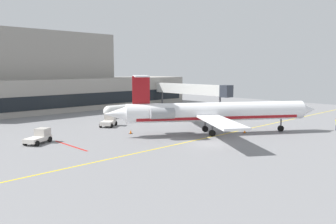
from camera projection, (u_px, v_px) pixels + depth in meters
name	position (u px, v px, depth m)	size (l,w,h in m)	color
ground	(209.00, 144.00, 43.42)	(120.00, 120.00, 0.11)	slate
terminal_building	(43.00, 80.00, 76.49)	(70.71, 14.21, 17.73)	gray
jet_bridge_west	(193.00, 89.00, 81.91)	(2.40, 22.99, 5.81)	silver
regional_jet	(214.00, 112.00, 49.39)	(27.71, 22.58, 8.47)	white
baggage_tug	(109.00, 121.00, 56.29)	(3.82, 3.53, 2.06)	silver
pushback_tractor	(192.00, 113.00, 66.33)	(3.46, 2.85, 2.08)	#E5B20C
belt_loader	(39.00, 136.00, 43.54)	(4.07, 3.36, 1.80)	silver
fuel_tank	(120.00, 110.00, 66.87)	(7.16, 2.33, 2.39)	white
safety_cone_alpha	(223.00, 120.00, 61.55)	(0.47, 0.47, 0.55)	orange
safety_cone_bravo	(131.00, 132.00, 49.90)	(0.47, 0.47, 0.55)	orange
safety_cone_charlie	(245.00, 131.00, 50.46)	(0.47, 0.47, 0.55)	orange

